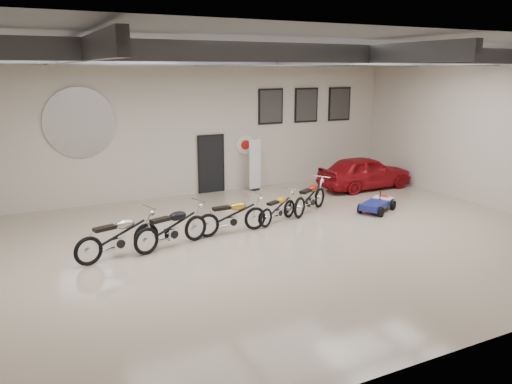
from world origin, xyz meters
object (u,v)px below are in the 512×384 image
motorcycle_silver (118,235)px  motorcycle_yellow (278,208)px  motorcycle_black (172,226)px  motorcycle_red (310,196)px  vintage_car (365,172)px  motorcycle_gold (232,215)px  go_kart (379,201)px  banner_stand (255,165)px

motorcycle_silver → motorcycle_yellow: 4.94m
motorcycle_silver → motorcycle_black: (1.38, 0.12, -0.01)m
motorcycle_red → vintage_car: bearing=-4.1°
motorcycle_gold → vintage_car: (6.77, 2.71, 0.10)m
motorcycle_red → go_kart: bearing=-51.8°
motorcycle_red → motorcycle_black: bearing=161.9°
go_kart → motorcycle_silver: bearing=155.6°
motorcycle_red → vintage_car: (3.69, 1.90, 0.10)m
banner_stand → motorcycle_black: bearing=-147.4°
motorcycle_black → vintage_car: (8.61, 3.05, 0.08)m
banner_stand → go_kart: banner_stand is taller
motorcycle_black → motorcycle_yellow: motorcycle_black is taller
motorcycle_red → vintage_car: size_ratio=0.55×
motorcycle_silver → motorcycle_yellow: size_ratio=1.24×
motorcycle_black → go_kart: (7.07, 0.35, -0.24)m
banner_stand → motorcycle_black: (-4.71, -4.69, -0.40)m
motorcycle_red → go_kart: 2.30m
motorcycle_yellow → go_kart: (3.57, -0.33, -0.14)m
motorcycle_gold → motorcycle_red: bearing=14.0°
motorcycle_silver → motorcycle_gold: 3.25m
banner_stand → vintage_car: banner_stand is taller
motorcycle_silver → motorcycle_gold: size_ratio=1.06×
motorcycle_black → motorcycle_red: (4.92, 1.16, -0.03)m
banner_stand → motorcycle_red: (0.21, -3.53, -0.43)m
go_kart → vintage_car: 3.13m
banner_stand → motorcycle_silver: bearing=-154.0°
go_kart → vintage_car: bearing=32.6°
banner_stand → motorcycle_red: banner_stand is taller
motorcycle_gold → motorcycle_yellow: bearing=10.7°
motorcycle_gold → motorcycle_black: bearing=-170.3°
motorcycle_gold → go_kart: size_ratio=1.17×
motorcycle_silver → motorcycle_red: motorcycle_silver is taller
banner_stand → motorcycle_gold: bearing=-135.7°
motorcycle_silver → banner_stand: bearing=22.2°
motorcycle_gold → go_kart: 5.23m
motorcycle_black → go_kart: size_ratio=1.22×
go_kart → motorcycle_gold: bearing=152.5°
motorcycle_red → vintage_car: vintage_car is taller
banner_stand → motorcycle_silver: banner_stand is taller
motorcycle_gold → motorcycle_red: (3.08, 0.81, -0.00)m
motorcycle_gold → motorcycle_red: motorcycle_gold is taller
motorcycle_black → motorcycle_yellow: size_ratio=1.22×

